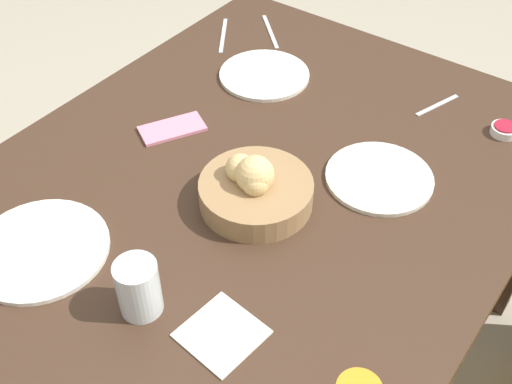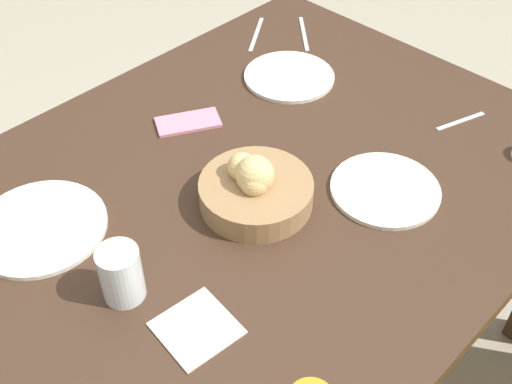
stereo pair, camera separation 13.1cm
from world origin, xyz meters
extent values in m
plane|color=#A89E89|center=(0.00, 0.00, 0.00)|extent=(10.00, 10.00, 0.00)
cube|color=#3D281C|center=(0.00, 0.00, 0.73)|extent=(1.47, 1.08, 0.03)
cube|color=#3D281C|center=(-0.69, -0.49, 0.36)|extent=(0.06, 0.06, 0.72)
cylinder|color=#99754C|center=(0.01, 0.05, 0.78)|extent=(0.23, 0.23, 0.05)
sphere|color=#DBB775|center=(0.02, 0.05, 0.82)|extent=(0.06, 0.06, 0.06)
sphere|color=#DBB775|center=(0.01, 0.04, 0.83)|extent=(0.08, 0.08, 0.08)
sphere|color=#DBB775|center=(0.01, 0.01, 0.82)|extent=(0.06, 0.06, 0.06)
sphere|color=#DBB775|center=(0.01, 0.01, 0.83)|extent=(0.06, 0.06, 0.06)
cylinder|color=silver|center=(-0.38, -0.21, 0.76)|extent=(0.23, 0.23, 0.01)
cylinder|color=silver|center=(0.36, -0.21, 0.76)|extent=(0.27, 0.27, 0.01)
cylinder|color=silver|center=(-0.20, 0.22, 0.76)|extent=(0.23, 0.23, 0.01)
cylinder|color=silver|center=(0.34, 0.04, 0.81)|extent=(0.08, 0.08, 0.11)
cube|color=#B7B7BC|center=(-0.58, -0.33, 0.75)|extent=(0.14, 0.14, 0.00)
cube|color=#B7B7BC|center=(-0.48, -0.43, 0.75)|extent=(0.16, 0.11, 0.00)
cube|color=#B7B7BC|center=(-0.53, 0.20, 0.75)|extent=(0.14, 0.06, 0.00)
cube|color=silver|center=(0.30, 0.19, 0.75)|extent=(0.14, 0.14, 0.00)
cube|color=pink|center=(-0.07, -0.26, 0.76)|extent=(0.17, 0.14, 0.01)
camera|label=1|loc=(0.77, 0.61, 1.68)|focal=45.00mm
camera|label=2|loc=(0.69, 0.71, 1.68)|focal=45.00mm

